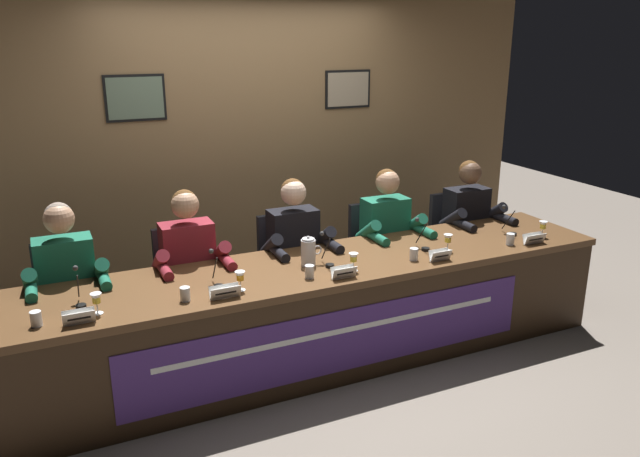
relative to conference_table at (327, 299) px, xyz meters
name	(u,v)px	position (x,y,z in m)	size (l,w,h in m)	color
ground_plane	(320,358)	(0.00, 0.12, -0.51)	(12.00, 12.00, 0.00)	#70665B
wall_back_panelled	(248,146)	(0.00, 1.59, 0.79)	(5.49, 0.14, 2.60)	#937047
conference_table	(327,299)	(0.00, 0.00, 0.00)	(4.29, 0.83, 0.73)	brown
chair_far_left	(70,310)	(-1.60, 0.72, -0.08)	(0.44, 0.44, 0.89)	black
panelist_far_left	(68,283)	(-1.60, 0.52, 0.20)	(0.51, 0.48, 1.22)	black
nameplate_far_left	(79,317)	(-1.58, -0.18, 0.26)	(0.17, 0.06, 0.08)	white
juice_glass_far_left	(96,300)	(-1.47, -0.08, 0.30)	(0.06, 0.06, 0.12)	white
water_cup_far_left	(36,320)	(-1.79, -0.11, 0.25)	(0.06, 0.06, 0.08)	silver
microphone_far_left	(79,293)	(-1.55, 0.08, 0.29)	(0.06, 0.17, 0.22)	black
chair_left	(187,291)	(-0.80, 0.72, -0.08)	(0.44, 0.44, 0.89)	black
panelist_left	(191,264)	(-0.80, 0.52, 0.20)	(0.51, 0.48, 1.22)	black
nameplate_left	(225,292)	(-0.76, -0.18, 0.26)	(0.18, 0.06, 0.08)	white
juice_glass_left	(240,277)	(-0.64, -0.10, 0.30)	(0.06, 0.06, 0.12)	white
water_cup_left	(185,295)	(-0.98, -0.11, 0.25)	(0.06, 0.06, 0.08)	silver
microphone_left	(216,275)	(-0.75, 0.03, 0.29)	(0.06, 0.17, 0.22)	black
chair_center	(288,274)	(0.00, 0.72, -0.08)	(0.44, 0.44, 0.89)	black
panelist_center	(297,248)	(0.00, 0.52, 0.20)	(0.51, 0.48, 1.22)	black
nameplate_center	(344,272)	(0.03, -0.19, 0.26)	(0.17, 0.06, 0.08)	white
juice_glass_center	(353,259)	(0.14, -0.10, 0.30)	(0.06, 0.06, 0.12)	white
water_cup_center	(309,272)	(-0.17, -0.09, 0.25)	(0.06, 0.06, 0.08)	silver
microphone_center	(327,255)	(0.03, 0.07, 0.29)	(0.06, 0.17, 0.22)	black
chair_right	(377,259)	(0.80, 0.72, -0.08)	(0.44, 0.44, 0.89)	black
panelist_right	(390,234)	(0.80, 0.52, 0.20)	(0.51, 0.48, 1.22)	black
nameplate_right	(440,255)	(0.78, -0.19, 0.26)	(0.16, 0.06, 0.08)	white
juice_glass_right	(448,239)	(0.95, -0.03, 0.30)	(0.06, 0.06, 0.12)	white
water_cup_right	(414,255)	(0.62, -0.09, 0.25)	(0.06, 0.06, 0.08)	silver
microphone_right	(423,239)	(0.81, 0.08, 0.29)	(0.06, 0.17, 0.22)	black
chair_far_right	(455,246)	(1.60, 0.72, -0.08)	(0.44, 0.44, 0.89)	black
panelist_far_right	(471,222)	(1.60, 0.52, 0.20)	(0.51, 0.48, 1.22)	black
nameplate_far_right	(534,239)	(1.63, -0.18, 0.26)	(0.18, 0.06, 0.08)	white
juice_glass_far_right	(543,226)	(1.81, -0.07, 0.30)	(0.06, 0.06, 0.12)	white
water_cup_far_right	(510,240)	(1.45, -0.12, 0.25)	(0.06, 0.06, 0.08)	silver
microphone_far_right	(510,225)	(1.62, 0.09, 0.29)	(0.06, 0.17, 0.22)	black
water_pitcher_central	(308,252)	(-0.08, 0.12, 0.31)	(0.15, 0.10, 0.21)	silver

